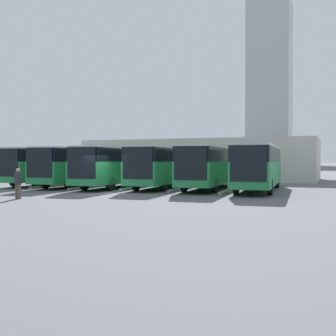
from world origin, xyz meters
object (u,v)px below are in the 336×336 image
(bus_5, at_px, (51,165))
(pedestrian, at_px, (18,182))
(bus_1, at_px, (211,165))
(bus_2, at_px, (166,165))
(bus_0, at_px, (259,166))
(bus_4, at_px, (82,165))
(bus_3, at_px, (119,165))

(bus_5, relative_size, pedestrian, 6.97)
(bus_1, xyz_separation_m, pedestrian, (7.87, 11.88, -0.85))
(bus_1, xyz_separation_m, bus_2, (3.71, -0.12, 0.00))
(bus_0, bearing_deg, bus_2, -8.72)
(pedestrian, bearing_deg, bus_2, -98.95)
(bus_1, relative_size, bus_2, 1.00)
(bus_4, xyz_separation_m, pedestrian, (-3.26, 11.33, -0.85))
(bus_4, height_order, pedestrian, bus_4)
(bus_0, xyz_separation_m, bus_1, (3.71, -0.51, 0.00))
(bus_0, xyz_separation_m, bus_3, (11.13, 0.34, 0.00))
(bus_0, distance_m, bus_2, 7.45)
(bus_4, distance_m, pedestrian, 11.82)
(bus_4, xyz_separation_m, bus_5, (3.71, -0.80, 0.00))
(bus_5, bearing_deg, bus_2, 175.38)
(bus_1, height_order, bus_2, same)
(bus_1, bearing_deg, bus_3, 2.65)
(bus_5, distance_m, pedestrian, 14.02)
(bus_0, height_order, bus_1, same)
(bus_0, height_order, bus_3, same)
(bus_5, xyz_separation_m, pedestrian, (-6.97, 12.13, -0.85))
(bus_5, bearing_deg, bus_4, 163.93)
(bus_4, bearing_deg, bus_3, 171.38)
(bus_3, bearing_deg, pedestrian, 83.77)
(bus_2, xyz_separation_m, bus_4, (7.42, 0.66, 0.00))
(bus_4, height_order, bus_5, same)
(bus_1, relative_size, pedestrian, 6.97)
(bus_2, height_order, bus_4, same)
(bus_2, relative_size, bus_4, 1.00)
(bus_3, bearing_deg, bus_2, -169.29)
(bus_0, distance_m, bus_4, 14.84)
(bus_3, xyz_separation_m, bus_4, (3.71, -0.31, 0.00))
(bus_2, height_order, bus_3, same)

